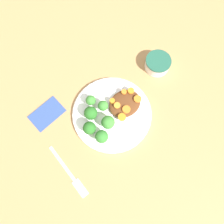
% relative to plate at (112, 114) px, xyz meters
% --- Properties ---
extents(ground_plane, '(4.00, 4.00, 0.00)m').
position_rel_plate_xyz_m(ground_plane, '(0.00, 0.00, -0.01)').
color(ground_plane, tan).
extents(plate, '(0.28, 0.28, 0.02)m').
position_rel_plate_xyz_m(plate, '(0.00, 0.00, 0.00)').
color(plate, white).
rests_on(plate, ground_plane).
extents(dip_bowl, '(0.09, 0.09, 0.04)m').
position_rel_plate_xyz_m(dip_bowl, '(-0.25, -0.05, 0.02)').
color(dip_bowl, white).
rests_on(dip_bowl, ground_plane).
extents(stew_mound, '(0.12, 0.10, 0.02)m').
position_rel_plate_xyz_m(stew_mound, '(-0.06, 0.00, 0.02)').
color(stew_mound, '#5B3319').
rests_on(stew_mound, plate).
extents(broccoli_floret_0, '(0.04, 0.04, 0.06)m').
position_rel_plate_xyz_m(broccoli_floret_0, '(0.08, 0.05, 0.04)').
color(broccoli_floret_0, '#7FA85B').
rests_on(broccoli_floret_0, plate).
extents(broccoli_floret_1, '(0.05, 0.05, 0.06)m').
position_rel_plate_xyz_m(broccoli_floret_1, '(0.06, -0.03, 0.04)').
color(broccoli_floret_1, '#759E51').
rests_on(broccoli_floret_1, plate).
extents(broccoli_floret_2, '(0.04, 0.04, 0.06)m').
position_rel_plate_xyz_m(broccoli_floret_2, '(0.04, 0.03, 0.04)').
color(broccoli_floret_2, '#759E51').
rests_on(broccoli_floret_2, plate).
extents(broccoli_floret_3, '(0.04, 0.04, 0.06)m').
position_rel_plate_xyz_m(broccoli_floret_3, '(0.09, 0.01, 0.04)').
color(broccoli_floret_3, '#7FA85B').
rests_on(broccoli_floret_3, plate).
extents(broccoli_floret_4, '(0.03, 0.03, 0.05)m').
position_rel_plate_xyz_m(broccoli_floret_4, '(0.04, -0.07, 0.03)').
color(broccoli_floret_4, '#759E51').
rests_on(broccoli_floret_4, plate).
extents(broccoli_floret_5, '(0.04, 0.04, 0.05)m').
position_rel_plate_xyz_m(broccoli_floret_5, '(0.01, -0.03, 0.04)').
color(broccoli_floret_5, '#759E51').
rests_on(broccoli_floret_5, plate).
extents(carrot_slice_0, '(0.03, 0.03, 0.01)m').
position_rel_plate_xyz_m(carrot_slice_0, '(-0.04, 0.02, 0.03)').
color(carrot_slice_0, orange).
rests_on(carrot_slice_0, stew_mound).
extents(carrot_slice_1, '(0.02, 0.02, 0.01)m').
position_rel_plate_xyz_m(carrot_slice_1, '(-0.03, -0.01, 0.03)').
color(carrot_slice_1, orange).
rests_on(carrot_slice_1, stew_mound).
extents(carrot_slice_2, '(0.03, 0.03, 0.00)m').
position_rel_plate_xyz_m(carrot_slice_2, '(-0.01, 0.04, 0.03)').
color(carrot_slice_2, orange).
rests_on(carrot_slice_2, stew_mound).
extents(carrot_slice_3, '(0.02, 0.02, 0.01)m').
position_rel_plate_xyz_m(carrot_slice_3, '(-0.08, -0.03, 0.03)').
color(carrot_slice_3, orange).
rests_on(carrot_slice_3, stew_mound).
extents(carrot_slice_4, '(0.03, 0.03, 0.01)m').
position_rel_plate_xyz_m(carrot_slice_4, '(-0.10, 0.02, 0.03)').
color(carrot_slice_4, orange).
rests_on(carrot_slice_4, stew_mound).
extents(carrot_slice_5, '(0.02, 0.02, 0.01)m').
position_rel_plate_xyz_m(carrot_slice_5, '(-0.02, -0.03, 0.03)').
color(carrot_slice_5, orange).
rests_on(carrot_slice_5, stew_mound).
extents(carrot_slice_6, '(0.02, 0.02, 0.01)m').
position_rel_plate_xyz_m(carrot_slice_6, '(-0.10, -0.02, 0.03)').
color(carrot_slice_6, orange).
rests_on(carrot_slice_6, stew_mound).
extents(fork, '(0.03, 0.20, 0.01)m').
position_rel_plate_xyz_m(fork, '(0.23, 0.09, -0.01)').
color(fork, silver).
rests_on(fork, ground_plane).
extents(napkin, '(0.13, 0.09, 0.01)m').
position_rel_plate_xyz_m(napkin, '(0.18, -0.14, -0.01)').
color(napkin, '#334C8C').
rests_on(napkin, ground_plane).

